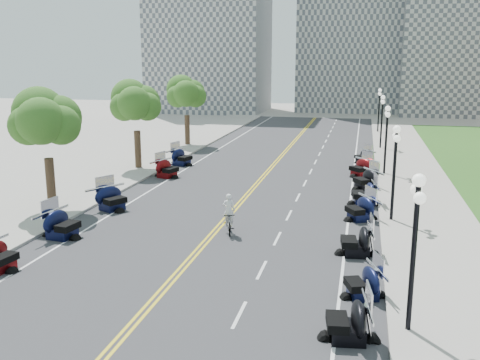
# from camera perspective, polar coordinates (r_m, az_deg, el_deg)

# --- Properties ---
(ground) EXTENTS (160.00, 160.00, 0.00)m
(ground) POSITION_cam_1_polar(r_m,az_deg,el_deg) (26.35, -2.92, -5.76)
(ground) COLOR gray
(road) EXTENTS (16.00, 90.00, 0.01)m
(road) POSITION_cam_1_polar(r_m,az_deg,el_deg) (35.70, 1.48, -0.79)
(road) COLOR #333335
(road) RESTS_ON ground
(centerline_yellow_a) EXTENTS (0.12, 90.00, 0.00)m
(centerline_yellow_a) POSITION_cam_1_polar(r_m,az_deg,el_deg) (35.72, 1.29, -0.77)
(centerline_yellow_a) COLOR yellow
(centerline_yellow_a) RESTS_ON road
(centerline_yellow_b) EXTENTS (0.12, 90.00, 0.00)m
(centerline_yellow_b) POSITION_cam_1_polar(r_m,az_deg,el_deg) (35.67, 1.67, -0.79)
(centerline_yellow_b) COLOR yellow
(centerline_yellow_b) RESTS_ON road
(edge_line_north) EXTENTS (0.12, 90.00, 0.00)m
(edge_line_north) POSITION_cam_1_polar(r_m,az_deg,el_deg) (35.02, 11.79, -1.31)
(edge_line_north) COLOR white
(edge_line_north) RESTS_ON road
(edge_line_south) EXTENTS (0.12, 90.00, 0.00)m
(edge_line_south) POSITION_cam_1_polar(r_m,az_deg,el_deg) (37.47, -8.15, -0.25)
(edge_line_south) COLOR white
(edge_line_south) RESTS_ON road
(lane_dash_4) EXTENTS (0.12, 2.00, 0.00)m
(lane_dash_4) POSITION_cam_1_polar(r_m,az_deg,el_deg) (18.43, -0.07, -14.16)
(lane_dash_4) COLOR white
(lane_dash_4) RESTS_ON road
(lane_dash_5) EXTENTS (0.12, 2.00, 0.00)m
(lane_dash_5) POSITION_cam_1_polar(r_m,az_deg,el_deg) (22.00, 2.33, -9.55)
(lane_dash_5) COLOR white
(lane_dash_5) RESTS_ON road
(lane_dash_6) EXTENTS (0.12, 2.00, 0.00)m
(lane_dash_6) POSITION_cam_1_polar(r_m,az_deg,el_deg) (25.69, 4.00, -6.24)
(lane_dash_6) COLOR white
(lane_dash_6) RESTS_ON road
(lane_dash_7) EXTENTS (0.12, 2.00, 0.00)m
(lane_dash_7) POSITION_cam_1_polar(r_m,az_deg,el_deg) (29.46, 5.24, -3.76)
(lane_dash_7) COLOR white
(lane_dash_7) RESTS_ON road
(lane_dash_8) EXTENTS (0.12, 2.00, 0.00)m
(lane_dash_8) POSITION_cam_1_polar(r_m,az_deg,el_deg) (33.29, 6.19, -1.85)
(lane_dash_8) COLOR white
(lane_dash_8) RESTS_ON road
(lane_dash_9) EXTENTS (0.12, 2.00, 0.00)m
(lane_dash_9) POSITION_cam_1_polar(r_m,az_deg,el_deg) (37.15, 6.94, -0.33)
(lane_dash_9) COLOR white
(lane_dash_9) RESTS_ON road
(lane_dash_10) EXTENTS (0.12, 2.00, 0.00)m
(lane_dash_10) POSITION_cam_1_polar(r_m,az_deg,el_deg) (41.04, 7.55, 0.90)
(lane_dash_10) COLOR white
(lane_dash_10) RESTS_ON road
(lane_dash_11) EXTENTS (0.12, 2.00, 0.00)m
(lane_dash_11) POSITION_cam_1_polar(r_m,az_deg,el_deg) (44.95, 8.06, 1.92)
(lane_dash_11) COLOR white
(lane_dash_11) RESTS_ON road
(lane_dash_12) EXTENTS (0.12, 2.00, 0.00)m
(lane_dash_12) POSITION_cam_1_polar(r_m,az_deg,el_deg) (48.87, 8.48, 2.77)
(lane_dash_12) COLOR white
(lane_dash_12) RESTS_ON road
(lane_dash_13) EXTENTS (0.12, 2.00, 0.00)m
(lane_dash_13) POSITION_cam_1_polar(r_m,az_deg,el_deg) (52.81, 8.84, 3.50)
(lane_dash_13) COLOR white
(lane_dash_13) RESTS_ON road
(lane_dash_14) EXTENTS (0.12, 2.00, 0.00)m
(lane_dash_14) POSITION_cam_1_polar(r_m,az_deg,el_deg) (56.75, 9.15, 4.12)
(lane_dash_14) COLOR white
(lane_dash_14) RESTS_ON road
(lane_dash_15) EXTENTS (0.12, 2.00, 0.00)m
(lane_dash_15) POSITION_cam_1_polar(r_m,az_deg,el_deg) (60.70, 9.42, 4.67)
(lane_dash_15) COLOR white
(lane_dash_15) RESTS_ON road
(lane_dash_16) EXTENTS (0.12, 2.00, 0.00)m
(lane_dash_16) POSITION_cam_1_polar(r_m,az_deg,el_deg) (64.66, 9.66, 5.15)
(lane_dash_16) COLOR white
(lane_dash_16) RESTS_ON road
(lane_dash_17) EXTENTS (0.12, 2.00, 0.00)m
(lane_dash_17) POSITION_cam_1_polar(r_m,az_deg,el_deg) (68.62, 9.87, 5.57)
(lane_dash_17) COLOR white
(lane_dash_17) RESTS_ON road
(lane_dash_18) EXTENTS (0.12, 2.00, 0.00)m
(lane_dash_18) POSITION_cam_1_polar(r_m,az_deg,el_deg) (72.59, 10.06, 5.95)
(lane_dash_18) COLOR white
(lane_dash_18) RESTS_ON road
(lane_dash_19) EXTENTS (0.12, 2.00, 0.00)m
(lane_dash_19) POSITION_cam_1_polar(r_m,az_deg,el_deg) (76.56, 10.23, 6.28)
(lane_dash_19) COLOR white
(lane_dash_19) RESTS_ON road
(sidewalk_north) EXTENTS (5.00, 90.00, 0.15)m
(sidewalk_north) POSITION_cam_1_polar(r_m,az_deg,el_deg) (35.19, 18.48, -1.54)
(sidewalk_north) COLOR #9E9991
(sidewalk_north) RESTS_ON ground
(sidewalk_south) EXTENTS (5.00, 90.00, 0.15)m
(sidewalk_south) POSITION_cam_1_polar(r_m,az_deg,el_deg) (39.10, -13.77, 0.15)
(sidewalk_south) COLOR #9E9991
(sidewalk_south) RESTS_ON ground
(distant_block_a) EXTENTS (18.00, 14.00, 26.00)m
(distant_block_a) POSITION_cam_1_polar(r_m,az_deg,el_deg) (89.67, -3.24, 15.69)
(distant_block_a) COLOR gray
(distant_block_a) RESTS_ON ground
(distant_block_b) EXTENTS (16.00, 12.00, 30.00)m
(distant_block_b) POSITION_cam_1_polar(r_m,az_deg,el_deg) (92.30, 11.68, 16.62)
(distant_block_b) COLOR gray
(distant_block_b) RESTS_ON ground
(distant_block_c) EXTENTS (20.00, 14.00, 22.00)m
(distant_block_c) POSITION_cam_1_polar(r_m,az_deg,el_deg) (90.32, 23.31, 13.41)
(distant_block_c) COLOR gray
(distant_block_c) RESTS_ON ground
(street_lamp_1) EXTENTS (0.50, 1.20, 4.90)m
(street_lamp_1) POSITION_cam_1_polar(r_m,az_deg,el_deg) (17.09, 18.01, -7.57)
(street_lamp_1) COLOR black
(street_lamp_1) RESTS_ON sidewalk_north
(street_lamp_2) EXTENTS (0.50, 1.20, 4.90)m
(street_lamp_2) POSITION_cam_1_polar(r_m,az_deg,el_deg) (28.64, 16.11, 0.65)
(street_lamp_2) COLOR black
(street_lamp_2) RESTS_ON sidewalk_north
(street_lamp_3) EXTENTS (0.50, 1.20, 4.90)m
(street_lamp_3) POSITION_cam_1_polar(r_m,az_deg,el_deg) (40.46, 15.31, 4.11)
(street_lamp_3) COLOR black
(street_lamp_3) RESTS_ON sidewalk_north
(street_lamp_4) EXTENTS (0.50, 1.20, 4.90)m
(street_lamp_4) POSITION_cam_1_polar(r_m,az_deg,el_deg) (52.36, 14.87, 6.01)
(street_lamp_4) COLOR black
(street_lamp_4) RESTS_ON sidewalk_north
(street_lamp_5) EXTENTS (0.50, 1.20, 4.90)m
(street_lamp_5) POSITION_cam_1_polar(r_m,az_deg,el_deg) (64.29, 14.59, 7.20)
(street_lamp_5) COLOR black
(street_lamp_5) RESTS_ON sidewalk_north
(tree_2) EXTENTS (4.80, 4.80, 9.20)m
(tree_2) POSITION_cam_1_polar(r_m,az_deg,el_deg) (31.24, -19.97, 5.36)
(tree_2) COLOR #235619
(tree_2) RESTS_ON sidewalk_south
(tree_3) EXTENTS (4.80, 4.80, 9.20)m
(tree_3) POSITION_cam_1_polar(r_m,az_deg,el_deg) (41.77, -11.03, 7.56)
(tree_3) COLOR #235619
(tree_3) RESTS_ON sidewalk_south
(tree_4) EXTENTS (4.80, 4.80, 9.20)m
(tree_4) POSITION_cam_1_polar(r_m,az_deg,el_deg) (52.92, -5.72, 8.77)
(tree_4) COLOR #235619
(tree_4) RESTS_ON sidewalk_south
(motorcycle_n_3) EXTENTS (2.28, 2.28, 1.42)m
(motorcycle_n_3) POSITION_cam_1_polar(r_m,az_deg,el_deg) (16.99, 11.47, -14.27)
(motorcycle_n_3) COLOR black
(motorcycle_n_3) RESTS_ON road
(motorcycle_n_4) EXTENTS (2.36, 2.36, 1.29)m
(motorcycle_n_4) POSITION_cam_1_polar(r_m,az_deg,el_deg) (19.86, 13.01, -10.43)
(motorcycle_n_4) COLOR black
(motorcycle_n_4) RESTS_ON road
(motorcycle_n_5) EXTENTS (2.32, 2.32, 1.47)m
(motorcycle_n_5) POSITION_cam_1_polar(r_m,az_deg,el_deg) (23.87, 12.36, -6.18)
(motorcycle_n_5) COLOR black
(motorcycle_n_5) RESTS_ON road
(motorcycle_n_6) EXTENTS (2.79, 2.79, 1.43)m
(motorcycle_n_6) POSITION_cam_1_polar(r_m,az_deg,el_deg) (29.01, 12.72, -2.85)
(motorcycle_n_6) COLOR black
(motorcycle_n_6) RESTS_ON road
(motorcycle_n_7) EXTENTS (2.51, 2.51, 1.54)m
(motorcycle_n_7) POSITION_cam_1_polar(r_m,az_deg,el_deg) (32.07, 13.13, -1.28)
(motorcycle_n_7) COLOR black
(motorcycle_n_7) RESTS_ON road
(motorcycle_n_8) EXTENTS (2.90, 2.90, 1.48)m
(motorcycle_n_8) POSITION_cam_1_polar(r_m,az_deg,el_deg) (36.00, 13.27, 0.18)
(motorcycle_n_8) COLOR black
(motorcycle_n_8) RESTS_ON road
(motorcycle_n_9) EXTENTS (2.97, 2.97, 1.47)m
(motorcycle_n_9) POSITION_cam_1_polar(r_m,az_deg,el_deg) (39.91, 12.78, 1.42)
(motorcycle_n_9) COLOR #590A0C
(motorcycle_n_9) RESTS_ON road
(motorcycle_n_10) EXTENTS (2.47, 2.47, 1.24)m
(motorcycle_n_10) POSITION_cam_1_polar(r_m,az_deg,el_deg) (45.22, 13.00, 2.56)
(motorcycle_n_10) COLOR black
(motorcycle_n_10) RESTS_ON road
(motorcycle_s_5) EXTENTS (2.45, 2.45, 1.53)m
(motorcycle_s_5) POSITION_cam_1_polar(r_m,az_deg,el_deg) (26.90, -18.50, -4.33)
(motorcycle_s_5) COLOR black
(motorcycle_s_5) RESTS_ON road
(motorcycle_s_6) EXTENTS (2.99, 2.99, 1.53)m
(motorcycle_s_6) POSITION_cam_1_polar(r_m,az_deg,el_deg) (31.04, -13.54, -1.77)
(motorcycle_s_6) COLOR black
(motorcycle_s_6) RESTS_ON road
(motorcycle_s_8) EXTENTS (2.65, 2.65, 1.47)m
(motorcycle_s_8) POSITION_cam_1_polar(r_m,az_deg,el_deg) (38.92, -7.80, 1.34)
(motorcycle_s_8) COLOR #590A0C
(motorcycle_s_8) RESTS_ON road
(motorcycle_s_9) EXTENTS (2.68, 2.68, 1.51)m
(motorcycle_s_9) POSITION_cam_1_polar(r_m,az_deg,el_deg) (43.31, -6.26, 2.56)
(motorcycle_s_9) COLOR black
(motorcycle_s_9) RESTS_ON road
(bicycle) EXTENTS (1.06, 1.92, 1.11)m
(bicycle) POSITION_cam_1_polar(r_m,az_deg,el_deg) (26.22, -1.19, -4.56)
(bicycle) COLOR #A51414
(bicycle) RESTS_ON road
(cyclist_rider) EXTENTS (0.61, 0.40, 1.66)m
(cyclist_rider) POSITION_cam_1_polar(r_m,az_deg,el_deg) (25.84, -1.20, -1.62)
(cyclist_rider) COLOR white
(cyclist_rider) RESTS_ON bicycle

